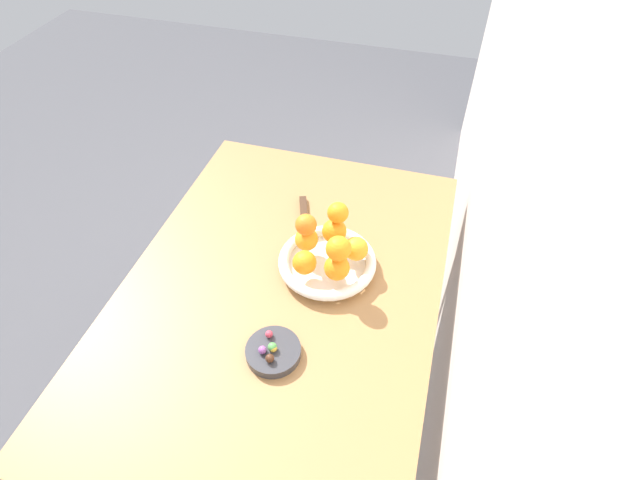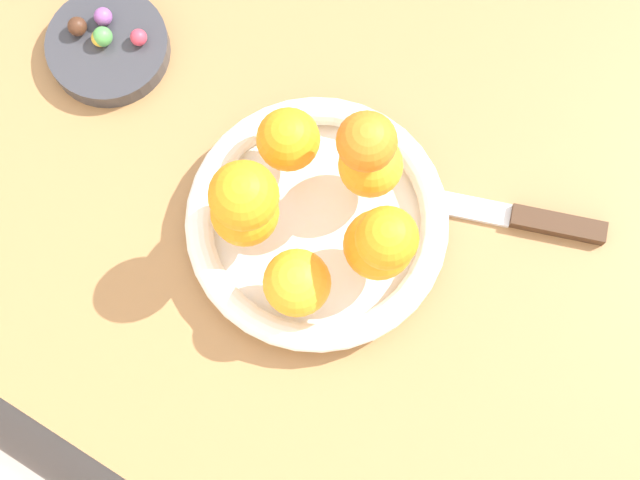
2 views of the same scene
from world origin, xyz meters
name	(u,v)px [view 1 (image 1 of 2)]	position (x,y,z in m)	size (l,w,h in m)	color
ground_plane	(292,423)	(0.00, 0.00, 0.00)	(6.00, 6.00, 0.00)	#4C4C51
wall_back	(540,143)	(0.00, 0.45, 1.25)	(4.00, 0.05, 2.50)	beige
dining_table	(281,312)	(0.00, 0.00, 0.65)	(1.10, 0.76, 0.74)	#9E7042
fruit_bowl	(327,263)	(-0.10, 0.09, 0.76)	(0.24, 0.24, 0.04)	white
candy_dish	(273,352)	(0.17, 0.05, 0.75)	(0.12, 0.12, 0.02)	#333338
orange_0	(304,263)	(-0.04, 0.05, 0.81)	(0.06, 0.06, 0.06)	orange
orange_1	(337,268)	(-0.05, 0.13, 0.81)	(0.06, 0.06, 0.06)	orange
orange_2	(356,249)	(-0.12, 0.16, 0.81)	(0.06, 0.06, 0.06)	orange
orange_3	(334,231)	(-0.16, 0.09, 0.81)	(0.06, 0.06, 0.06)	orange
orange_4	(306,239)	(-0.12, 0.03, 0.81)	(0.06, 0.06, 0.06)	orange
orange_5	(338,249)	(-0.05, 0.13, 0.87)	(0.06, 0.06, 0.06)	orange
orange_6	(306,225)	(-0.11, 0.04, 0.86)	(0.05, 0.05, 0.05)	orange
orange_7	(338,213)	(-0.17, 0.10, 0.87)	(0.05, 0.05, 0.05)	orange
candy_ball_0	(272,347)	(0.17, 0.05, 0.77)	(0.02, 0.02, 0.02)	#4C9947
candy_ball_1	(262,350)	(0.19, 0.03, 0.77)	(0.02, 0.02, 0.02)	#8C4C99
candy_ball_2	(273,348)	(0.18, 0.05, 0.77)	(0.02, 0.02, 0.02)	gold
candy_ball_3	(270,358)	(0.20, 0.05, 0.77)	(0.02, 0.02, 0.02)	#472819
candy_ball_4	(269,334)	(0.14, 0.03, 0.77)	(0.02, 0.02, 0.02)	#C6384C
knife	(305,224)	(-0.23, -0.01, 0.75)	(0.25, 0.11, 0.01)	#3F2819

